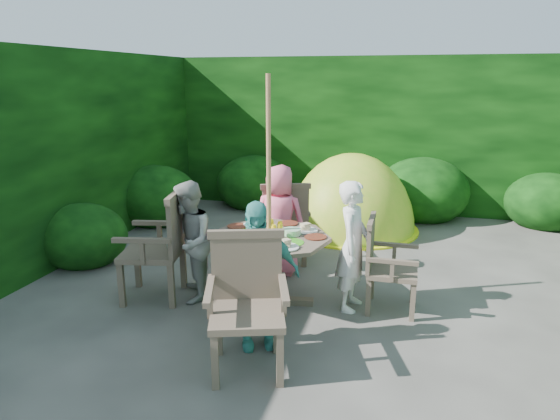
% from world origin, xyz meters
% --- Properties ---
extents(ground, '(60.00, 60.00, 0.00)m').
position_xyz_m(ground, '(0.00, 0.00, 0.00)').
color(ground, '#44413D').
rests_on(ground, ground).
extents(hedge_enclosure, '(9.00, 9.00, 2.50)m').
position_xyz_m(hedge_enclosure, '(0.00, 1.33, 1.25)').
color(hedge_enclosure, black).
rests_on(hedge_enclosure, ground).
extents(patio_table, '(1.36, 1.36, 0.83)m').
position_xyz_m(patio_table, '(-0.85, -0.31, 0.59)').
color(patio_table, '#4A3C30').
rests_on(patio_table, ground).
extents(parasol_pole, '(0.05, 0.05, 2.20)m').
position_xyz_m(parasol_pole, '(-0.86, -0.32, 1.10)').
color(parasol_pole, '#9C6B3E').
rests_on(parasol_pole, ground).
extents(garden_chair_right, '(0.47, 0.52, 0.87)m').
position_xyz_m(garden_chair_right, '(0.23, -0.15, 0.46)').
color(garden_chair_right, '#4A3C30').
rests_on(garden_chair_right, ground).
extents(garden_chair_left, '(0.68, 0.74, 1.05)m').
position_xyz_m(garden_chair_left, '(-1.93, -0.47, 0.56)').
color(garden_chair_left, '#4A3C30').
rests_on(garden_chair_left, ground).
extents(garden_chair_back, '(0.73, 0.69, 0.97)m').
position_xyz_m(garden_chair_back, '(-1.00, 0.77, 0.52)').
color(garden_chair_back, '#4A3C30').
rests_on(garden_chair_back, ground).
extents(garden_chair_front, '(0.73, 0.69, 1.00)m').
position_xyz_m(garden_chair_front, '(-0.72, -1.40, 0.53)').
color(garden_chair_front, '#4A3C30').
rests_on(garden_chair_front, ground).
extents(child_right, '(0.35, 0.49, 1.25)m').
position_xyz_m(child_right, '(-0.07, -0.20, 0.63)').
color(child_right, white).
rests_on(child_right, ground).
extents(child_left, '(0.65, 0.72, 1.20)m').
position_xyz_m(child_left, '(-1.65, -0.43, 0.60)').
color(child_left, '#999994').
rests_on(child_left, ground).
extents(child_back, '(0.62, 0.41, 1.25)m').
position_xyz_m(child_back, '(-0.97, 0.48, 0.62)').
color(child_back, '#FD688A').
rests_on(child_back, ground).
extents(child_front, '(0.79, 0.58, 1.24)m').
position_xyz_m(child_front, '(-0.74, -1.11, 0.62)').
color(child_front, '#4AAEA6').
rests_on(child_front, ground).
extents(dome_tent, '(2.23, 2.23, 2.24)m').
position_xyz_m(dome_tent, '(-0.40, 2.39, 0.00)').
color(dome_tent, '#A4D428').
rests_on(dome_tent, ground).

